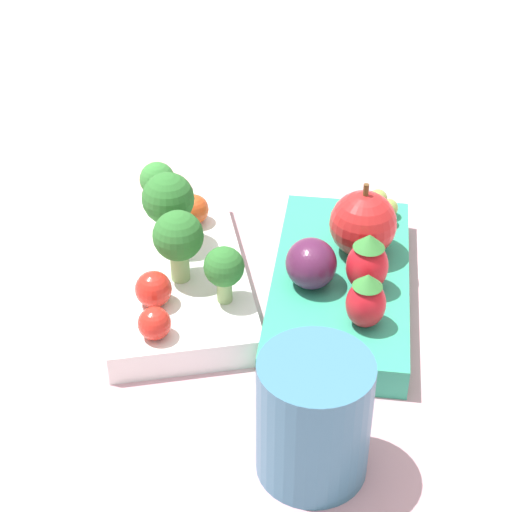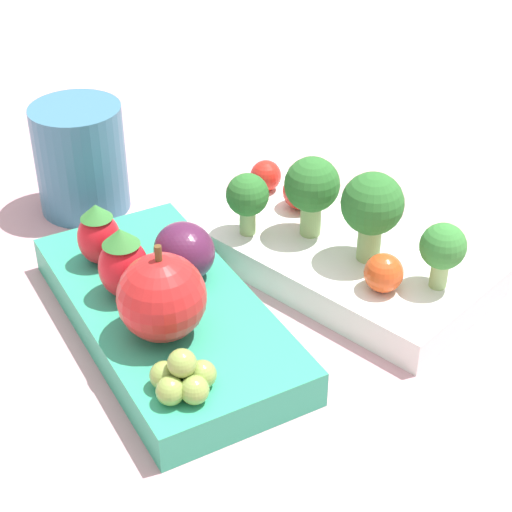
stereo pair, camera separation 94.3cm
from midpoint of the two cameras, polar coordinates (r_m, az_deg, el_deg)
name	(u,v)px [view 1 (the left image)]	position (r m, az deg, el deg)	size (l,w,h in m)	color
ground_plane	(258,292)	(0.41, -25.33, -39.45)	(4.00, 4.00, 0.00)	#C6939E
bento_box_savoury	(173,274)	(0.43, -35.25, -35.13)	(0.22, 0.14, 0.02)	white
bento_box_fruit	(340,284)	(0.38, -14.68, -41.82)	(0.23, 0.14, 0.02)	#33A87F
broccoli_floret_0	(168,201)	(0.40, -36.43, -28.72)	(0.04, 0.04, 0.06)	#93B770
broccoli_floret_1	(224,269)	(0.37, -35.44, -41.15)	(0.03, 0.03, 0.05)	#93B770
broccoli_floret_2	(178,238)	(0.38, -38.76, -35.22)	(0.04, 0.04, 0.06)	#93B770
broccoli_floret_3	(157,181)	(0.43, -33.98, -23.42)	(0.03, 0.03, 0.05)	#93B770
cherry_tomato_0	(153,289)	(0.41, -42.52, -39.33)	(0.03, 0.03, 0.03)	red
cherry_tomato_1	(154,323)	(0.40, -45.75, -43.95)	(0.02, 0.02, 0.02)	red
cherry_tomato_2	(194,209)	(0.42, -30.55, -27.57)	(0.03, 0.03, 0.03)	#DB4C1E
apple	(363,224)	(0.35, -11.21, -36.52)	(0.05, 0.05, 0.06)	red
strawberry_0	(366,301)	(0.34, -16.53, -50.82)	(0.03, 0.03, 0.04)	red
strawberry_1	(367,263)	(0.34, -13.22, -44.16)	(0.03, 0.03, 0.05)	red
plum	(311,263)	(0.36, -21.49, -42.07)	(0.04, 0.04, 0.04)	#511E42
grape_cluster	(377,209)	(0.38, -6.52, -30.67)	(0.04, 0.04, 0.03)	#8EA84C
drinking_cup	(314,418)	(0.37, -40.74, -64.26)	(0.07, 0.07, 0.08)	teal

